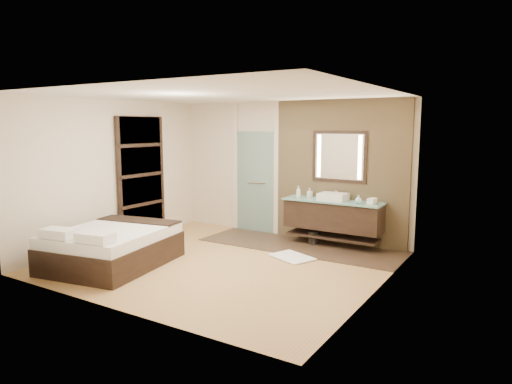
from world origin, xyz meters
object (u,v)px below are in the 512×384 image
Objects in this scene: vanity at (333,215)px; waste_bin at (314,238)px; bed at (112,247)px; mirror_unit at (339,157)px.

waste_bin is (-0.35, -0.07, -0.46)m from vanity.
waste_bin is (2.20, 2.89, -0.18)m from bed.
mirror_unit is at bearing 41.36° from waste_bin.
vanity is at bearing 11.05° from waste_bin.
mirror_unit reaches higher than bed.
bed is at bearing -130.72° from vanity.
bed is at bearing -128.54° from mirror_unit.
waste_bin is at bearing -168.95° from vanity.
vanity is at bearing 39.34° from bed.
waste_bin is (-0.35, -0.31, -1.53)m from mirror_unit.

